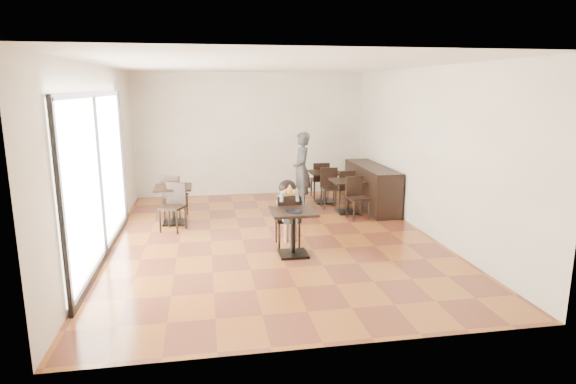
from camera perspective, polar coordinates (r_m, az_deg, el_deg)
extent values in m
cube|color=brown|center=(9.21, -1.77, -5.48)|extent=(6.00, 8.00, 0.01)
cube|color=white|center=(8.78, -1.92, 14.82)|extent=(6.00, 8.00, 0.01)
cube|color=white|center=(12.80, -4.38, 6.82)|extent=(6.00, 0.01, 3.20)
cube|color=white|center=(5.00, 4.64, -1.77)|extent=(6.00, 0.01, 3.20)
cube|color=white|center=(8.95, -21.27, 3.68)|extent=(0.01, 8.00, 3.20)
cube|color=white|center=(9.74, 15.98, 4.67)|extent=(0.01, 8.00, 3.20)
cube|color=white|center=(8.49, -21.60, 1.85)|extent=(0.04, 4.50, 2.60)
cylinder|color=black|center=(7.98, 0.74, -2.31)|extent=(0.27, 0.27, 0.02)
imported|color=#3D3D42|center=(11.46, 1.64, 2.64)|extent=(0.43, 0.66, 1.79)
cube|color=black|center=(11.60, 9.84, 0.61)|extent=(0.60, 2.40, 1.00)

